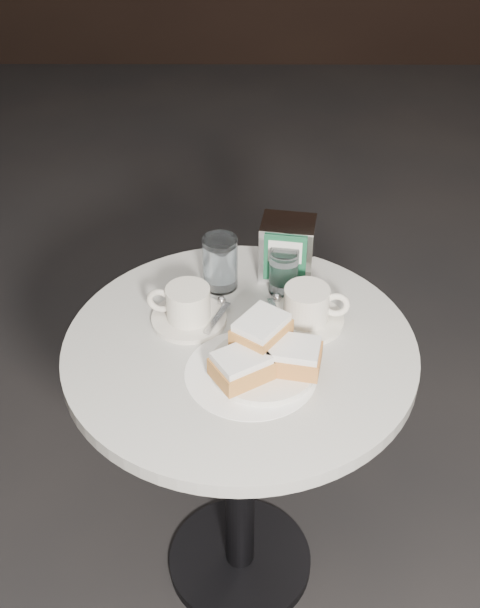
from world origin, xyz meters
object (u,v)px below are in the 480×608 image
(coffee_cup_left, at_px, (188,307))
(napkin_dispenser, at_px, (287,248))
(cafe_table, at_px, (240,414))
(coffee_cup_right, at_px, (307,308))
(beignet_plate, at_px, (265,356))
(water_glass_right, at_px, (284,272))
(water_glass_left, at_px, (220,263))

(coffee_cup_left, height_order, napkin_dispenser, napkin_dispenser)
(cafe_table, height_order, coffee_cup_right, coffee_cup_right)
(beignet_plate, xyz_separation_m, coffee_cup_left, (-0.15, 0.15, -0.00))
(cafe_table, height_order, napkin_dispenser, napkin_dispenser)
(coffee_cup_right, relative_size, water_glass_right, 1.70)
(beignet_plate, relative_size, napkin_dispenser, 1.84)
(beignet_plate, distance_m, napkin_dispenser, 0.32)
(cafe_table, xyz_separation_m, water_glass_right, (0.09, 0.18, 0.25))
(coffee_cup_left, distance_m, napkin_dispenser, 0.27)
(coffee_cup_right, distance_m, water_glass_left, 0.22)
(cafe_table, distance_m, napkin_dispenser, 0.37)
(beignet_plate, xyz_separation_m, water_glass_left, (-0.09, 0.27, 0.02))
(water_glass_left, height_order, napkin_dispenser, napkin_dispenser)
(cafe_table, xyz_separation_m, napkin_dispenser, (0.10, 0.24, 0.26))
(coffee_cup_right, bearing_deg, water_glass_left, 148.95)
(coffee_cup_right, bearing_deg, beignet_plate, -117.48)
(coffee_cup_left, relative_size, napkin_dispenser, 1.31)
(coffee_cup_left, distance_m, coffee_cup_right, 0.24)
(cafe_table, relative_size, coffee_cup_right, 4.36)
(water_glass_left, relative_size, water_glass_right, 1.19)
(coffee_cup_right, xyz_separation_m, napkin_dispenser, (-0.03, 0.17, 0.03))
(beignet_plate, relative_size, coffee_cup_right, 1.42)
(coffee_cup_left, height_order, coffee_cup_right, coffee_cup_right)
(cafe_table, relative_size, napkin_dispenser, 5.61)
(cafe_table, height_order, water_glass_left, water_glass_left)
(beignet_plate, bearing_deg, water_glass_right, 79.87)
(coffee_cup_left, bearing_deg, napkin_dispenser, 46.31)
(cafe_table, height_order, water_glass_right, water_glass_right)
(cafe_table, bearing_deg, water_glass_left, 102.40)
(water_glass_left, bearing_deg, cafe_table, -77.60)
(beignet_plate, bearing_deg, cafe_table, 121.71)
(water_glass_right, bearing_deg, water_glass_left, 172.74)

